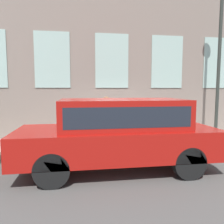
{
  "coord_description": "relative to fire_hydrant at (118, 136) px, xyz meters",
  "views": [
    {
      "loc": [
        -6.57,
        1.33,
        2.02
      ],
      "look_at": [
        0.47,
        0.27,
        1.29
      ],
      "focal_mm": 35.0,
      "sensor_mm": 36.0,
      "label": 1
    }
  ],
  "objects": [
    {
      "name": "ground_plane",
      "position": [
        -0.42,
        -0.08,
        -0.48
      ],
      "size": [
        80.0,
        80.0,
        0.0
      ],
      "primitive_type": "plane",
      "color": "#514F4C"
    },
    {
      "name": "street_lamp",
      "position": [
        0.53,
        -3.88,
        3.16
      ],
      "size": [
        0.36,
        0.36,
        5.68
      ],
      "color": "#2D332D",
      "rests_on": "sidewalk"
    },
    {
      "name": "person",
      "position": [
        0.12,
        0.38,
        0.65
      ],
      "size": [
        0.4,
        0.27,
        1.67
      ],
      "rotation": [
        0.0,
        0.0,
        3.09
      ],
      "color": "#998466",
      "rests_on": "sidewalk"
    },
    {
      "name": "sidewalk",
      "position": [
        0.73,
        -0.08,
        -0.42
      ],
      "size": [
        2.28,
        60.0,
        0.13
      ],
      "color": "#B2ADA3",
      "rests_on": "ground_plane"
    },
    {
      "name": "fire_hydrant",
      "position": [
        0.0,
        0.0,
        0.0
      ],
      "size": [
        0.36,
        0.47,
        0.69
      ],
      "color": "gray",
      "rests_on": "sidewalk"
    },
    {
      "name": "building_facade",
      "position": [
        2.02,
        -0.08,
        3.17
      ],
      "size": [
        0.33,
        40.0,
        7.31
      ],
      "color": "gray",
      "rests_on": "ground_plane"
    },
    {
      "name": "parked_truck_red_near",
      "position": [
        -1.72,
        0.27,
        0.54
      ],
      "size": [
        1.82,
        4.86,
        1.79
      ],
      "color": "black",
      "rests_on": "ground_plane"
    }
  ]
}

